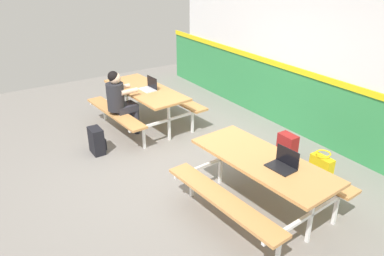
{
  "coord_description": "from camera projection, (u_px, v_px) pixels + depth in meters",
  "views": [
    {
      "loc": [
        4.33,
        -2.55,
        2.98
      ],
      "look_at": [
        0.0,
        0.27,
        0.55
      ],
      "focal_mm": 34.83,
      "sensor_mm": 36.0,
      "label": 1
    }
  ],
  "objects": [
    {
      "name": "tote_bag_bright",
      "position": [
        321.0,
        167.0,
        5.36
      ],
      "size": [
        0.34,
        0.21,
        0.43
      ],
      "color": "yellow",
      "rests_on": "ground"
    },
    {
      "name": "laptop_silver",
      "position": [
        149.0,
        87.0,
        6.73
      ],
      "size": [
        0.34,
        0.24,
        0.22
      ],
      "color": "silver",
      "rests_on": "picnic_table_left"
    },
    {
      "name": "laptop_dark",
      "position": [
        283.0,
        164.0,
        4.28
      ],
      "size": [
        0.34,
        0.24,
        0.22
      ],
      "color": "black",
      "rests_on": "picnic_table_right"
    },
    {
      "name": "student_nearer",
      "position": [
        120.0,
        98.0,
        6.44
      ],
      "size": [
        0.38,
        0.53,
        1.21
      ],
      "color": "#2D2D38",
      "rests_on": "ground"
    },
    {
      "name": "accent_backdrop",
      "position": [
        296.0,
        63.0,
        6.49
      ],
      "size": [
        8.0,
        0.14,
        2.6
      ],
      "color": "#338C4C",
      "rests_on": "ground"
    },
    {
      "name": "picnic_table_left",
      "position": [
        146.0,
        97.0,
        6.86
      ],
      "size": [
        1.92,
        1.68,
        0.74
      ],
      "color": "tan",
      "rests_on": "ground"
    },
    {
      "name": "ground_plane",
      "position": [
        178.0,
        164.0,
        5.82
      ],
      "size": [
        10.0,
        10.0,
        0.02
      ],
      "primitive_type": "cube",
      "color": "gray"
    },
    {
      "name": "satchel_spare",
      "position": [
        287.0,
        147.0,
        5.85
      ],
      "size": [
        0.3,
        0.22,
        0.44
      ],
      "color": "maroon",
      "rests_on": "ground"
    },
    {
      "name": "picnic_table_right",
      "position": [
        262.0,
        171.0,
        4.55
      ],
      "size": [
        1.92,
        1.68,
        0.74
      ],
      "color": "tan",
      "rests_on": "ground"
    },
    {
      "name": "backpack_dark",
      "position": [
        97.0,
        141.0,
        6.05
      ],
      "size": [
        0.3,
        0.22,
        0.44
      ],
      "color": "black",
      "rests_on": "ground"
    }
  ]
}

